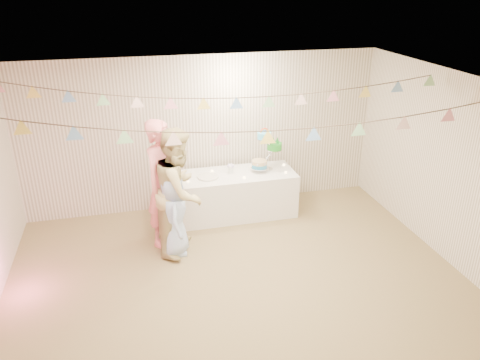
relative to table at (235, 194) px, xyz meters
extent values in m
plane|color=olive|center=(-0.41, -1.97, -0.37)|extent=(6.00, 6.00, 0.00)
plane|color=silver|center=(-0.41, -1.97, 2.23)|extent=(6.00, 6.00, 0.00)
plane|color=silver|center=(-0.41, 0.53, 0.93)|extent=(6.00, 6.00, 0.00)
plane|color=silver|center=(-0.41, -4.47, 0.93)|extent=(6.00, 6.00, 0.00)
plane|color=silver|center=(2.59, -1.97, 0.93)|extent=(5.00, 5.00, 0.00)
cube|color=white|center=(0.00, 0.00, 0.00)|extent=(1.98, 0.79, 0.74)
cylinder|color=white|center=(-0.46, -0.05, 0.39)|extent=(0.34, 0.34, 0.02)
imported|color=pink|center=(-1.21, -0.60, 0.59)|extent=(0.81, 0.83, 1.92)
imported|color=#CEBB7E|center=(-1.01, -0.85, 0.56)|extent=(1.01, 1.11, 1.86)
imported|color=#B4CDFE|center=(-1.12, -0.97, 0.24)|extent=(0.43, 0.62, 1.21)
cylinder|color=#FFD88C|center=(-0.80, -0.15, 0.39)|extent=(0.04, 0.04, 0.03)
cylinder|color=#FFD88C|center=(-0.35, 0.18, 0.39)|extent=(0.04, 0.04, 0.03)
cylinder|color=#FFD88C|center=(0.10, -0.22, 0.39)|extent=(0.04, 0.04, 0.03)
cylinder|color=#FFD88C|center=(0.35, 0.22, 0.39)|extent=(0.04, 0.04, 0.03)
cylinder|color=#FFD88C|center=(0.82, -0.18, 0.39)|extent=(0.04, 0.04, 0.03)
cylinder|color=#FFD88C|center=(0.90, 0.15, 0.39)|extent=(0.04, 0.04, 0.03)
camera|label=1|loc=(-1.64, -6.88, 3.36)|focal=35.00mm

